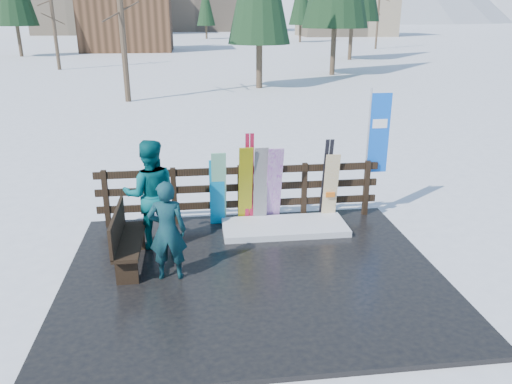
{
  "coord_description": "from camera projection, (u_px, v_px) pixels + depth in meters",
  "views": [
    {
      "loc": [
        -0.86,
        -7.1,
        4.01
      ],
      "look_at": [
        0.17,
        1.0,
        1.1
      ],
      "focal_mm": 35.0,
      "sensor_mm": 36.0,
      "label": 1
    }
  ],
  "objects": [
    {
      "name": "snowboard_2",
      "position": [
        245.0,
        186.0,
        9.65
      ],
      "size": [
        0.26,
        0.42,
        1.62
      ],
      "primitive_type": "cube",
      "rotation": [
        0.24,
        0.0,
        0.0
      ],
      "color": "#FFF208",
      "rests_on": "deck"
    },
    {
      "name": "snowboard_4",
      "position": [
        261.0,
        186.0,
        9.69
      ],
      "size": [
        0.26,
        0.26,
        1.58
      ],
      "primitive_type": "cube",
      "rotation": [
        0.15,
        0.0,
        0.0
      ],
      "color": "black",
      "rests_on": "deck"
    },
    {
      "name": "snowboard_1",
      "position": [
        219.0,
        189.0,
        9.6
      ],
      "size": [
        0.28,
        0.4,
        1.53
      ],
      "primitive_type": "cube",
      "rotation": [
        0.24,
        0.0,
        0.0
      ],
      "color": "silver",
      "rests_on": "deck"
    },
    {
      "name": "ground",
      "position": [
        254.0,
        277.0,
        8.09
      ],
      "size": [
        700.0,
        700.0,
        0.0
      ],
      "primitive_type": "plane",
      "color": "white",
      "rests_on": "ground"
    },
    {
      "name": "person_front",
      "position": [
        167.0,
        231.0,
        7.65
      ],
      "size": [
        0.61,
        0.42,
        1.6
      ],
      "primitive_type": "imported",
      "rotation": [
        0.0,
        0.0,
        3.08
      ],
      "color": "#0F463C",
      "rests_on": "deck"
    },
    {
      "name": "ski_pair_a",
      "position": [
        249.0,
        179.0,
        9.69
      ],
      "size": [
        0.16,
        0.19,
        1.84
      ],
      "color": "maroon",
      "rests_on": "deck"
    },
    {
      "name": "rental_flag",
      "position": [
        376.0,
        138.0,
        9.95
      ],
      "size": [
        0.45,
        0.04,
        2.6
      ],
      "color": "silver",
      "rests_on": "deck"
    },
    {
      "name": "person_back",
      "position": [
        151.0,
        194.0,
        8.71
      ],
      "size": [
        0.99,
        0.8,
        1.94
      ],
      "primitive_type": "imported",
      "rotation": [
        0.0,
        0.0,
        3.21
      ],
      "color": "#055156",
      "rests_on": "deck"
    },
    {
      "name": "snowboard_3",
      "position": [
        274.0,
        185.0,
        9.72
      ],
      "size": [
        0.29,
        0.48,
        1.59
      ],
      "primitive_type": "cube",
      "rotation": [
        0.28,
        0.0,
        0.0
      ],
      "color": "silver",
      "rests_on": "deck"
    },
    {
      "name": "deck",
      "position": [
        254.0,
        275.0,
        8.07
      ],
      "size": [
        6.0,
        5.0,
        0.08
      ],
      "primitive_type": "cube",
      "color": "black",
      "rests_on": "ground"
    },
    {
      "name": "bench",
      "position": [
        125.0,
        237.0,
        8.1
      ],
      "size": [
        0.4,
        1.5,
        0.97
      ],
      "color": "black",
      "rests_on": "deck"
    },
    {
      "name": "snowboard_0",
      "position": [
        217.0,
        193.0,
        9.62
      ],
      "size": [
        0.29,
        0.25,
        1.37
      ],
      "primitive_type": "cube",
      "rotation": [
        0.17,
        0.0,
        0.0
      ],
      "color": "#0A8BC5",
      "rests_on": "deck"
    },
    {
      "name": "snow_patch",
      "position": [
        285.0,
        227.0,
        9.63
      ],
      "size": [
        2.38,
        1.0,
        0.12
      ],
      "primitive_type": "cube",
      "color": "white",
      "rests_on": "deck"
    },
    {
      "name": "ski_pair_b",
      "position": [
        326.0,
        179.0,
        9.89
      ],
      "size": [
        0.17,
        0.32,
        1.7
      ],
      "color": "black",
      "rests_on": "deck"
    },
    {
      "name": "fence",
      "position": [
        240.0,
        189.0,
        9.89
      ],
      "size": [
        5.6,
        0.1,
        1.15
      ],
      "color": "black",
      "rests_on": "deck"
    },
    {
      "name": "snowboard_5",
      "position": [
        331.0,
        187.0,
        9.89
      ],
      "size": [
        0.28,
        0.22,
        1.4
      ],
      "primitive_type": "cube",
      "rotation": [
        0.14,
        0.0,
        0.0
      ],
      "color": "white",
      "rests_on": "deck"
    }
  ]
}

